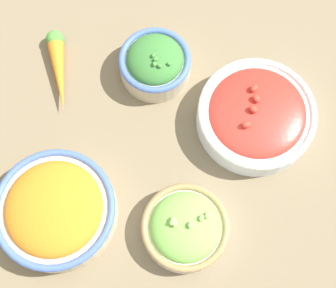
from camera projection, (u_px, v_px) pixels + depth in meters
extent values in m
plane|color=#75664C|center=(168.00, 149.00, 0.83)|extent=(3.00, 3.00, 0.00)
cylinder|color=silver|center=(255.00, 117.00, 0.82)|extent=(0.21, 0.21, 0.05)
torus|color=silver|center=(257.00, 112.00, 0.80)|extent=(0.21, 0.21, 0.01)
ellipsoid|color=red|center=(257.00, 112.00, 0.80)|extent=(0.17, 0.17, 0.03)
ellipsoid|color=red|center=(254.00, 88.00, 0.80)|extent=(0.02, 0.02, 0.01)
ellipsoid|color=red|center=(256.00, 99.00, 0.79)|extent=(0.02, 0.02, 0.01)
ellipsoid|color=red|center=(253.00, 109.00, 0.78)|extent=(0.02, 0.02, 0.01)
ellipsoid|color=red|center=(246.00, 125.00, 0.78)|extent=(0.02, 0.02, 0.01)
cylinder|color=beige|center=(57.00, 211.00, 0.78)|extent=(0.20, 0.20, 0.04)
torus|color=#4766B7|center=(54.00, 208.00, 0.75)|extent=(0.20, 0.20, 0.01)
ellipsoid|color=orange|center=(54.00, 208.00, 0.75)|extent=(0.16, 0.16, 0.05)
cylinder|color=white|center=(185.00, 228.00, 0.77)|extent=(0.14, 0.14, 0.03)
torus|color=#997A4C|center=(185.00, 227.00, 0.76)|extent=(0.14, 0.14, 0.01)
ellipsoid|color=#7ABC4C|center=(185.00, 227.00, 0.76)|extent=(0.12, 0.12, 0.05)
ellipsoid|color=#99D166|center=(173.00, 223.00, 0.73)|extent=(0.01, 0.01, 0.01)
ellipsoid|color=#99D166|center=(190.00, 225.00, 0.73)|extent=(0.01, 0.01, 0.01)
ellipsoid|color=#99D166|center=(201.00, 218.00, 0.73)|extent=(0.01, 0.01, 0.01)
ellipsoid|color=#99D166|center=(207.00, 215.00, 0.74)|extent=(0.01, 0.01, 0.01)
ellipsoid|color=#99D166|center=(175.00, 224.00, 0.73)|extent=(0.01, 0.01, 0.01)
ellipsoid|color=#99D166|center=(173.00, 220.00, 0.73)|extent=(0.01, 0.01, 0.01)
cylinder|color=beige|center=(155.00, 66.00, 0.85)|extent=(0.13, 0.13, 0.05)
torus|color=#4766B7|center=(155.00, 60.00, 0.83)|extent=(0.13, 0.13, 0.01)
ellipsoid|color=#387533|center=(155.00, 60.00, 0.83)|extent=(0.10, 0.10, 0.05)
ellipsoid|color=#47893D|center=(154.00, 64.00, 0.80)|extent=(0.01, 0.01, 0.01)
ellipsoid|color=#47893D|center=(153.00, 55.00, 0.80)|extent=(0.01, 0.01, 0.01)
ellipsoid|color=#47893D|center=(169.00, 64.00, 0.81)|extent=(0.01, 0.01, 0.01)
ellipsoid|color=#47893D|center=(160.00, 66.00, 0.80)|extent=(0.01, 0.01, 0.01)
ellipsoid|color=#47893D|center=(156.00, 59.00, 0.80)|extent=(0.01, 0.01, 0.01)
ellipsoid|color=#47893D|center=(155.00, 64.00, 0.80)|extent=(0.01, 0.01, 0.01)
cone|color=orange|center=(60.00, 76.00, 0.86)|extent=(0.06, 0.14, 0.03)
sphere|color=#4C9338|center=(55.00, 40.00, 0.88)|extent=(0.03, 0.03, 0.03)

